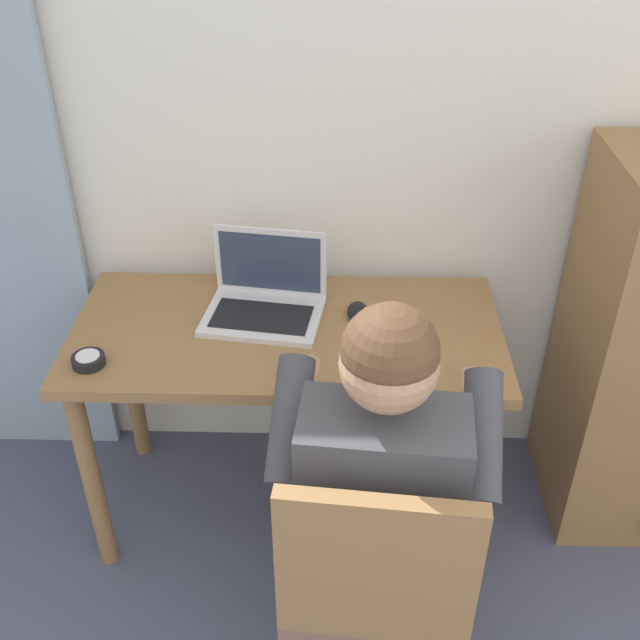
% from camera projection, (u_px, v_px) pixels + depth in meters
% --- Properties ---
extents(wall_back, '(4.80, 0.05, 2.50)m').
position_uv_depth(wall_back, '(451.00, 114.00, 2.20)').
color(wall_back, silver).
rests_on(wall_back, ground_plane).
extents(desk, '(1.25, 0.61, 0.74)m').
position_uv_depth(desk, '(288.00, 358.00, 2.26)').
color(desk, olive).
rests_on(desk, ground_plane).
extents(chair, '(0.45, 0.44, 0.90)m').
position_uv_depth(chair, '(376.00, 581.00, 1.75)').
color(chair, brown).
rests_on(chair, ground_plane).
extents(person_seated, '(0.56, 0.61, 1.22)m').
position_uv_depth(person_seated, '(383.00, 468.00, 1.80)').
color(person_seated, '#4C4C4C').
rests_on(person_seated, ground_plane).
extents(laptop, '(0.37, 0.30, 0.24)m').
position_uv_depth(laptop, '(265.00, 298.00, 2.24)').
color(laptop, silver).
rests_on(laptop, desk).
extents(computer_mouse, '(0.07, 0.10, 0.03)m').
position_uv_depth(computer_mouse, '(357.00, 311.00, 2.24)').
color(computer_mouse, black).
rests_on(computer_mouse, desk).
extents(desk_clock, '(0.09, 0.09, 0.03)m').
position_uv_depth(desk_clock, '(88.00, 360.00, 2.05)').
color(desk_clock, black).
rests_on(desk_clock, desk).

